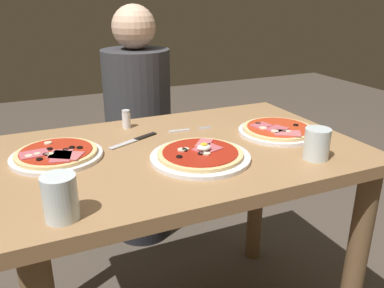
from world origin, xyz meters
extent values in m
cube|color=#9E754C|center=(0.00, 0.00, 0.74)|extent=(1.10, 0.73, 0.04)
cylinder|color=brown|center=(0.49, -0.30, 0.36)|extent=(0.07, 0.07, 0.72)
cylinder|color=brown|center=(-0.49, 0.30, 0.36)|extent=(0.07, 0.07, 0.72)
cylinder|color=brown|center=(0.49, 0.30, 0.36)|extent=(0.07, 0.07, 0.72)
cylinder|color=white|center=(0.00, -0.11, 0.77)|extent=(0.30, 0.30, 0.01)
cylinder|color=#E5C17F|center=(0.00, -0.11, 0.78)|extent=(0.25, 0.25, 0.01)
cylinder|color=#A82314|center=(0.00, -0.11, 0.79)|extent=(0.22, 0.22, 0.00)
torus|color=black|center=(-0.04, -0.08, 0.79)|extent=(0.02, 0.02, 0.00)
torus|color=black|center=(-0.07, -0.12, 0.79)|extent=(0.02, 0.02, 0.00)
torus|color=black|center=(-0.01, -0.13, 0.79)|extent=(0.02, 0.02, 0.00)
torus|color=black|center=(0.02, -0.12, 0.79)|extent=(0.02, 0.02, 0.00)
cube|color=#C65B66|center=(0.03, -0.10, 0.79)|extent=(0.09, 0.08, 0.00)
cube|color=#D16B70|center=(0.04, -0.05, 0.79)|extent=(0.08, 0.08, 0.00)
cylinder|color=beige|center=(0.01, -0.13, 0.79)|extent=(0.02, 0.02, 0.00)
cylinder|color=beige|center=(-0.05, -0.08, 0.79)|extent=(0.03, 0.03, 0.00)
cylinder|color=beige|center=(-0.03, -0.08, 0.79)|extent=(0.02, 0.02, 0.00)
ellipsoid|color=white|center=(0.01, -0.11, 0.80)|extent=(0.04, 0.03, 0.02)
cylinder|color=yellow|center=(0.01, -0.11, 0.81)|extent=(0.02, 0.02, 0.00)
cylinder|color=white|center=(0.35, -0.01, 0.77)|extent=(0.28, 0.28, 0.01)
cylinder|color=#E5C17F|center=(0.35, -0.01, 0.78)|extent=(0.24, 0.24, 0.01)
cylinder|color=red|center=(0.35, -0.01, 0.79)|extent=(0.22, 0.22, 0.00)
torus|color=black|center=(0.30, 0.04, 0.79)|extent=(0.02, 0.02, 0.00)
torus|color=black|center=(0.33, -0.06, 0.79)|extent=(0.02, 0.02, 0.00)
torus|color=black|center=(0.41, -0.02, 0.79)|extent=(0.02, 0.02, 0.00)
cube|color=#D16B70|center=(0.33, -0.08, 0.79)|extent=(0.10, 0.09, 0.00)
cube|color=#C65B66|center=(0.32, -0.03, 0.79)|extent=(0.09, 0.08, 0.00)
cube|color=#C65B66|center=(0.30, 0.02, 0.79)|extent=(0.07, 0.06, 0.00)
cylinder|color=beige|center=(0.34, -0.07, 0.79)|extent=(0.02, 0.02, 0.00)
cylinder|color=beige|center=(0.29, -0.01, 0.79)|extent=(0.03, 0.03, 0.00)
cylinder|color=beige|center=(0.30, -0.05, 0.79)|extent=(0.03, 0.03, 0.00)
cylinder|color=white|center=(-0.39, 0.08, 0.77)|extent=(0.27, 0.27, 0.01)
cylinder|color=#E5C17F|center=(-0.39, 0.08, 0.78)|extent=(0.24, 0.24, 0.01)
cylinder|color=#B72D19|center=(-0.39, 0.08, 0.79)|extent=(0.21, 0.21, 0.00)
torus|color=black|center=(-0.42, 0.05, 0.79)|extent=(0.02, 0.02, 0.00)
torus|color=black|center=(-0.36, 0.06, 0.79)|extent=(0.02, 0.02, 0.00)
torus|color=black|center=(-0.32, 0.07, 0.79)|extent=(0.02, 0.02, 0.00)
torus|color=black|center=(-0.44, 0.02, 0.79)|extent=(0.02, 0.02, 0.00)
torus|color=black|center=(-0.40, 0.09, 0.79)|extent=(0.02, 0.02, 0.00)
torus|color=black|center=(-0.34, 0.08, 0.79)|extent=(0.02, 0.02, 0.00)
cube|color=#D16B70|center=(-0.37, 0.02, 0.79)|extent=(0.11, 0.10, 0.00)
cube|color=#C65B66|center=(-0.45, 0.07, 0.79)|extent=(0.08, 0.07, 0.00)
cube|color=#C65B66|center=(-0.38, 0.01, 0.79)|extent=(0.07, 0.08, 0.00)
cube|color=#D16B70|center=(-0.38, 0.04, 0.79)|extent=(0.08, 0.08, 0.00)
cylinder|color=beige|center=(-0.40, 0.14, 0.79)|extent=(0.02, 0.02, 0.00)
cylinder|color=beige|center=(-0.46, 0.06, 0.79)|extent=(0.02, 0.02, 0.00)
cylinder|color=beige|center=(-0.41, 0.05, 0.79)|extent=(0.02, 0.02, 0.00)
cylinder|color=beige|center=(-0.44, 0.06, 0.79)|extent=(0.02, 0.02, 0.00)
cylinder|color=silver|center=(-0.41, -0.28, 0.82)|extent=(0.08, 0.08, 0.10)
cylinder|color=silver|center=(-0.41, -0.28, 0.80)|extent=(0.07, 0.07, 0.07)
cylinder|color=silver|center=(0.31, -0.24, 0.81)|extent=(0.08, 0.08, 0.09)
cylinder|color=silver|center=(0.31, -0.24, 0.78)|extent=(0.07, 0.07, 0.04)
cube|color=silver|center=(0.04, 0.15, 0.77)|extent=(0.08, 0.02, 0.00)
cube|color=silver|center=(0.14, 0.14, 0.77)|extent=(0.05, 0.01, 0.00)
cube|color=silver|center=(0.14, 0.14, 0.77)|extent=(0.05, 0.01, 0.00)
cube|color=silver|center=(0.14, 0.14, 0.77)|extent=(0.05, 0.01, 0.00)
cube|color=silver|center=(0.14, 0.15, 0.77)|extent=(0.05, 0.01, 0.00)
cube|color=silver|center=(-0.18, 0.10, 0.77)|extent=(0.11, 0.06, 0.00)
cube|color=black|center=(-0.09, 0.14, 0.77)|extent=(0.09, 0.05, 0.01)
cylinder|color=white|center=(-0.12, 0.27, 0.79)|extent=(0.03, 0.03, 0.05)
cylinder|color=silver|center=(-0.12, 0.27, 0.83)|extent=(0.03, 0.03, 0.01)
cylinder|color=black|center=(0.06, 0.73, 0.23)|extent=(0.29, 0.29, 0.46)
cylinder|color=#38383D|center=(0.06, 0.73, 0.72)|extent=(0.32, 0.32, 0.52)
sphere|color=beige|center=(0.06, 0.73, 1.08)|extent=(0.20, 0.20, 0.20)
camera|label=1|loc=(-0.47, -1.09, 1.23)|focal=37.23mm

